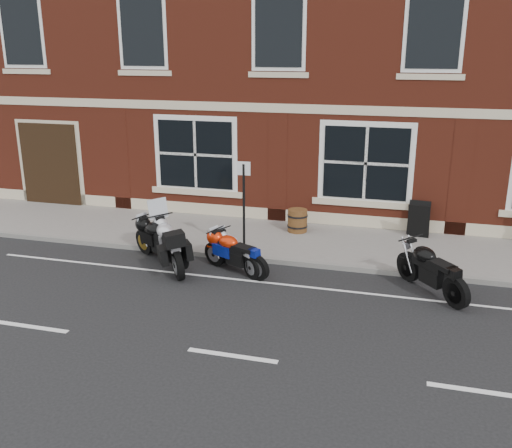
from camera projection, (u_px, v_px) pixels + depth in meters
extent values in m
plane|color=black|center=(274.00, 287.00, 12.50)|extent=(80.00, 80.00, 0.00)
cube|color=slate|center=(300.00, 241.00, 15.24)|extent=(30.00, 3.00, 0.12)
cube|color=slate|center=(287.00, 262.00, 13.79)|extent=(30.00, 0.16, 0.12)
cube|color=maroon|center=(344.00, 18.00, 20.36)|extent=(24.00, 12.00, 12.00)
cylinder|color=black|center=(165.00, 243.00, 14.25)|extent=(0.53, 0.66, 0.71)
cylinder|color=black|center=(180.00, 265.00, 12.83)|extent=(0.53, 0.66, 0.71)
cube|color=black|center=(171.00, 237.00, 13.48)|extent=(0.73, 0.87, 0.24)
ellipsoid|color=#BBBAC0|center=(169.00, 230.00, 13.59)|extent=(0.68, 0.73, 0.35)
cube|color=black|center=(175.00, 240.00, 13.06)|extent=(0.59, 0.66, 0.11)
cube|color=silver|center=(163.00, 208.00, 13.96)|extent=(0.40, 0.31, 0.50)
cylinder|color=black|center=(216.00, 253.00, 13.67)|extent=(0.59, 0.38, 0.60)
cylinder|color=black|center=(258.00, 268.00, 12.80)|extent=(0.59, 0.38, 0.60)
cube|color=black|center=(235.00, 247.00, 13.17)|extent=(0.77, 0.54, 0.21)
ellipsoid|color=red|center=(231.00, 241.00, 13.22)|extent=(0.62, 0.54, 0.30)
cube|color=black|center=(247.00, 247.00, 12.91)|extent=(0.57, 0.45, 0.09)
cylinder|color=black|center=(146.00, 241.00, 14.44)|extent=(0.63, 0.47, 0.66)
cylinder|color=black|center=(180.00, 257.00, 13.38)|extent=(0.63, 0.47, 0.66)
cube|color=black|center=(160.00, 235.00, 13.84)|extent=(0.82, 0.65, 0.23)
ellipsoid|color=black|center=(157.00, 228.00, 13.91)|extent=(0.68, 0.62, 0.33)
cube|color=black|center=(170.00, 235.00, 13.53)|extent=(0.62, 0.53, 0.10)
cylinder|color=black|center=(223.00, 251.00, 13.89)|extent=(0.51, 0.45, 0.56)
cylinder|color=black|center=(253.00, 267.00, 12.89)|extent=(0.51, 0.45, 0.56)
cube|color=black|center=(236.00, 246.00, 13.33)|extent=(0.68, 0.61, 0.19)
ellipsoid|color=silver|center=(233.00, 240.00, 13.41)|extent=(0.58, 0.56, 0.28)
cube|color=black|center=(245.00, 247.00, 13.04)|extent=(0.52, 0.49, 0.09)
cylinder|color=black|center=(410.00, 266.00, 12.77)|extent=(0.53, 0.61, 0.68)
cylinder|color=black|center=(458.00, 292.00, 11.43)|extent=(0.53, 0.61, 0.68)
cube|color=black|center=(432.00, 262.00, 12.04)|extent=(0.72, 0.82, 0.23)
ellipsoid|color=black|center=(428.00, 254.00, 12.14)|extent=(0.67, 0.70, 0.34)
cube|color=black|center=(446.00, 265.00, 11.64)|extent=(0.58, 0.63, 0.11)
cylinder|color=#4A2013|center=(297.00, 221.00, 15.78)|extent=(0.54, 0.54, 0.63)
cylinder|color=black|center=(297.00, 226.00, 15.82)|extent=(0.56, 0.56, 0.04)
cylinder|color=black|center=(298.00, 215.00, 15.73)|extent=(0.56, 0.56, 0.04)
cylinder|color=black|center=(244.00, 210.00, 13.84)|extent=(0.06, 0.06, 2.26)
cube|color=silver|center=(244.00, 168.00, 13.53)|extent=(0.33, 0.03, 0.33)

